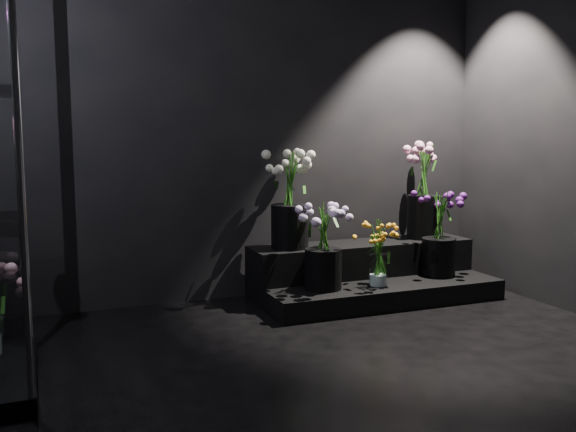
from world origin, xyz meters
TOP-DOWN VIEW (x-y plane):
  - floor at (0.00, 0.00)m, footprint 4.00×4.00m
  - wall_back at (0.00, 2.00)m, footprint 4.00×0.00m
  - display_riser at (0.93, 1.65)m, footprint 1.75×0.78m
  - bouquet_orange_bells at (0.85, 1.37)m, footprint 0.30×0.30m
  - bouquet_lilac at (0.45, 1.44)m, footprint 0.36×0.36m
  - bouquet_purple at (1.44, 1.49)m, footprint 0.37×0.37m
  - bouquet_cream_roses at (0.33, 1.75)m, footprint 0.49×0.49m
  - bouquet_pink_roses at (1.47, 1.76)m, footprint 0.45×0.45m

SIDE VIEW (x-z plane):
  - floor at x=0.00m, z-range 0.00..0.00m
  - display_riser at x=0.93m, z-range -0.03..0.36m
  - bouquet_orange_bells at x=0.85m, z-range 0.16..0.63m
  - bouquet_lilac at x=0.45m, z-range 0.18..0.78m
  - bouquet_purple at x=1.44m, z-range 0.18..0.82m
  - bouquet_cream_roses at x=0.33m, z-range 0.44..1.13m
  - bouquet_pink_roses at x=1.47m, z-range 0.44..1.19m
  - wall_back at x=0.00m, z-range -0.60..3.40m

